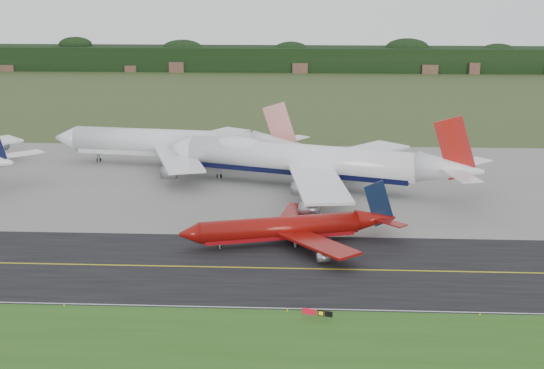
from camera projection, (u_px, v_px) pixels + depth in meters
The scene contains 14 objects.
ground at pixel (278, 259), 126.55m from camera, with size 600.00×600.00×0.00m, color #354A22.
grass_verge at pixel (265, 361), 92.81m from camera, with size 400.00×30.00×0.01m, color #28591A.
taxiway at pixel (277, 268), 122.69m from camera, with size 400.00×32.00×0.02m, color black.
apron at pixel (287, 181), 175.71m from camera, with size 400.00×78.00×0.01m, color gray.
taxiway_centreline at pixel (277, 268), 122.68m from camera, with size 400.00×0.40×0.00m, color gold.
taxiway_edge_line at pixel (272, 308), 107.74m from camera, with size 400.00×0.25×0.00m, color silver.
horizon_treeline at pixel (301, 60), 389.04m from camera, with size 700.00×25.00×12.00m.
jet_ba_747 at pixel (311, 160), 168.80m from camera, with size 71.58×57.83×18.43m.
jet_red_737 at pixel (292, 227), 133.63m from camera, with size 38.84×30.97×10.65m.
jet_star_tail at pixel (177, 144), 189.23m from camera, with size 64.23×53.33×16.94m.
taxiway_sign at pixel (317, 313), 103.91m from camera, with size 4.19×1.24×1.43m.
edge_marker_left at pixel (64, 305), 108.19m from camera, with size 0.16×0.16×0.50m, color yellow.
edge_marker_center at pixel (287, 310), 106.61m from camera, with size 0.16×0.16×0.50m, color yellow.
edge_marker_right at pixel (480, 314), 105.29m from camera, with size 0.16×0.16×0.50m, color yellow.
Camera 1 is at (5.09, -118.77, 45.17)m, focal length 50.00 mm.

